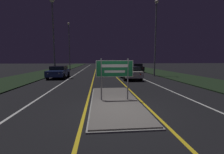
{
  "coord_description": "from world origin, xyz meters",
  "views": [
    {
      "loc": [
        -0.82,
        -6.24,
        2.18
      ],
      "look_at": [
        0.0,
        2.8,
        1.12
      ],
      "focal_mm": 24.0,
      "sensor_mm": 36.0,
      "label": 1
    }
  ],
  "objects_px": {
    "streetlight_left_near": "(53,23)",
    "car_receding_0": "(130,72)",
    "highway_sign": "(115,71)",
    "streetlight_right_near": "(156,32)",
    "car_approaching_0": "(59,72)",
    "streetlight_left_far": "(69,42)",
    "car_receding_1": "(136,67)"
  },
  "relations": [
    {
      "from": "highway_sign",
      "to": "streetlight_right_near",
      "type": "xyz_separation_m",
      "value": [
        6.46,
        11.38,
        4.11
      ]
    },
    {
      "from": "car_receding_1",
      "to": "car_receding_0",
      "type": "bearing_deg",
      "value": -107.84
    },
    {
      "from": "streetlight_left_far",
      "to": "car_approaching_0",
      "type": "relative_size",
      "value": 2.27
    },
    {
      "from": "streetlight_left_far",
      "to": "car_receding_0",
      "type": "relative_size",
      "value": 2.13
    },
    {
      "from": "highway_sign",
      "to": "car_approaching_0",
      "type": "xyz_separation_m",
      "value": [
        -5.53,
        10.63,
        -0.86
      ]
    },
    {
      "from": "car_receding_0",
      "to": "highway_sign",
      "type": "bearing_deg",
      "value": -107.12
    },
    {
      "from": "streetlight_left_near",
      "to": "streetlight_right_near",
      "type": "relative_size",
      "value": 1.0
    },
    {
      "from": "streetlight_right_near",
      "to": "car_receding_1",
      "type": "distance_m",
      "value": 9.16
    },
    {
      "from": "highway_sign",
      "to": "streetlight_left_near",
      "type": "bearing_deg",
      "value": 118.16
    },
    {
      "from": "streetlight_left_far",
      "to": "car_approaching_0",
      "type": "height_order",
      "value": "streetlight_left_far"
    },
    {
      "from": "car_receding_1",
      "to": "car_approaching_0",
      "type": "relative_size",
      "value": 1.1
    },
    {
      "from": "streetlight_left_far",
      "to": "car_receding_1",
      "type": "xyz_separation_m",
      "value": [
        12.64,
        -4.62,
        -4.95
      ]
    },
    {
      "from": "streetlight_left_near",
      "to": "car_approaching_0",
      "type": "xyz_separation_m",
      "value": [
        0.68,
        -0.97,
        -5.85
      ]
    },
    {
      "from": "car_approaching_0",
      "to": "highway_sign",
      "type": "bearing_deg",
      "value": -62.53
    },
    {
      "from": "streetlight_right_near",
      "to": "car_approaching_0",
      "type": "bearing_deg",
      "value": -176.42
    },
    {
      "from": "streetlight_right_near",
      "to": "car_approaching_0",
      "type": "relative_size",
      "value": 2.28
    },
    {
      "from": "highway_sign",
      "to": "car_approaching_0",
      "type": "height_order",
      "value": "highway_sign"
    },
    {
      "from": "streetlight_left_near",
      "to": "car_receding_0",
      "type": "bearing_deg",
      "value": -17.59
    },
    {
      "from": "streetlight_left_near",
      "to": "streetlight_right_near",
      "type": "bearing_deg",
      "value": -0.99
    },
    {
      "from": "streetlight_left_near",
      "to": "car_approaching_0",
      "type": "distance_m",
      "value": 5.97
    },
    {
      "from": "highway_sign",
      "to": "car_receding_1",
      "type": "relative_size",
      "value": 0.47
    },
    {
      "from": "highway_sign",
      "to": "streetlight_left_near",
      "type": "height_order",
      "value": "streetlight_left_near"
    },
    {
      "from": "streetlight_right_near",
      "to": "car_receding_1",
      "type": "height_order",
      "value": "streetlight_right_near"
    },
    {
      "from": "streetlight_left_far",
      "to": "car_receding_0",
      "type": "height_order",
      "value": "streetlight_left_far"
    },
    {
      "from": "highway_sign",
      "to": "car_receding_0",
      "type": "height_order",
      "value": "highway_sign"
    },
    {
      "from": "streetlight_right_near",
      "to": "car_receding_0",
      "type": "distance_m",
      "value": 6.74
    },
    {
      "from": "streetlight_left_far",
      "to": "streetlight_right_near",
      "type": "bearing_deg",
      "value": -43.31
    },
    {
      "from": "streetlight_right_near",
      "to": "car_receding_1",
      "type": "bearing_deg",
      "value": 93.24
    },
    {
      "from": "streetlight_right_near",
      "to": "car_receding_0",
      "type": "xyz_separation_m",
      "value": [
        -3.75,
        -2.61,
        -4.95
      ]
    },
    {
      "from": "streetlight_right_near",
      "to": "car_receding_1",
      "type": "xyz_separation_m",
      "value": [
        -0.44,
        7.7,
        -4.94
      ]
    },
    {
      "from": "car_receding_0",
      "to": "car_approaching_0",
      "type": "xyz_separation_m",
      "value": [
        -8.23,
        1.86,
        -0.02
      ]
    },
    {
      "from": "streetlight_left_near",
      "to": "car_receding_1",
      "type": "distance_m",
      "value": 15.48
    }
  ]
}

